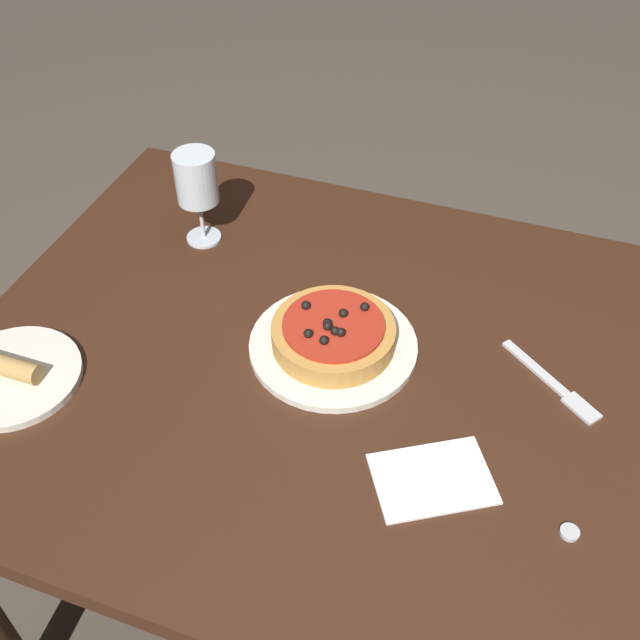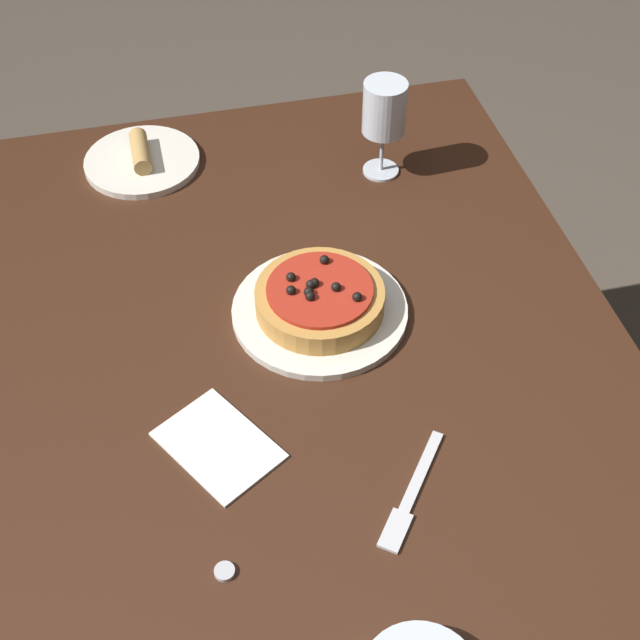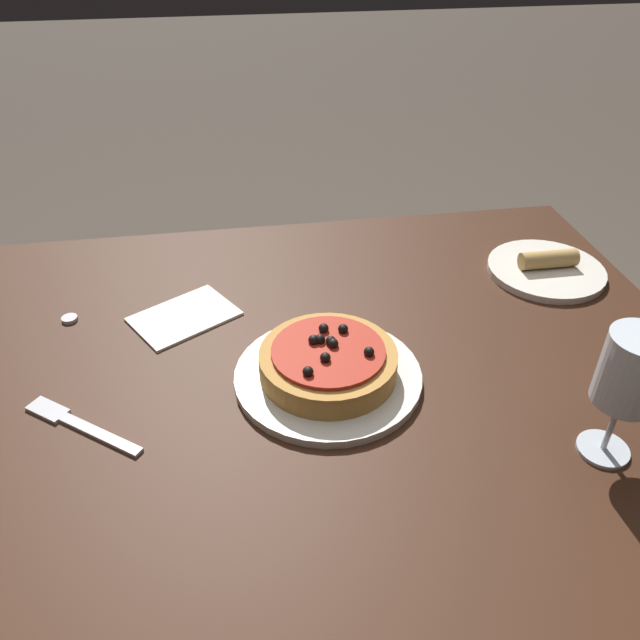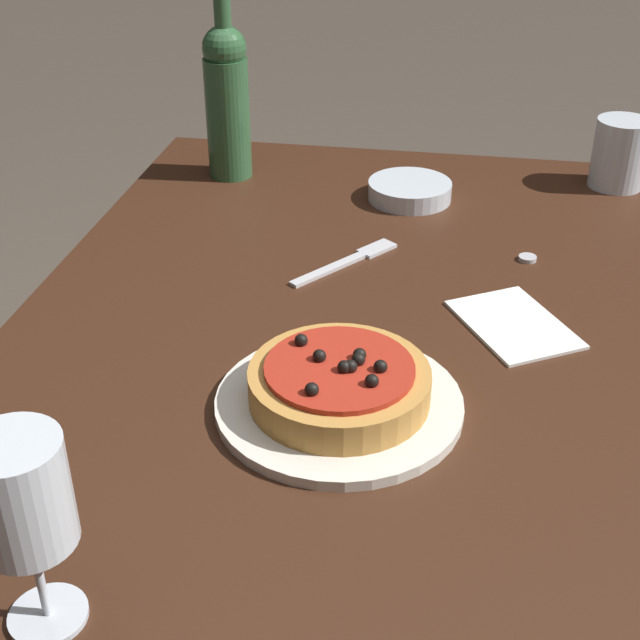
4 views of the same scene
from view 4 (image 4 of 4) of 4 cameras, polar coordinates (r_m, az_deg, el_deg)
name	(u,v)px [view 4 (image 4 of 4)]	position (r m, az deg, el deg)	size (l,w,h in m)	color
dining_table	(372,420)	(1.05, 3.35, -6.38)	(1.31, 0.88, 0.73)	#381E11
dinner_plate	(339,403)	(0.92, 1.22, -5.36)	(0.25, 0.25, 0.01)	silver
pizza	(339,383)	(0.90, 1.25, -4.04)	(0.19, 0.19, 0.05)	#BC843D
wine_glass	(22,499)	(0.67, -18.55, -10.82)	(0.07, 0.07, 0.17)	silver
wine_bottle	(227,97)	(1.44, -5.97, 14.01)	(0.07, 0.07, 0.31)	#2D5633
water_cup	(620,153)	(1.49, 18.64, 10.07)	(0.08, 0.08, 0.11)	silver
side_bowl	(409,191)	(1.39, 5.75, 8.24)	(0.13, 0.13, 0.03)	silver
fork	(350,260)	(1.20, 1.96, 3.86)	(0.16, 0.13, 0.00)	silver
paper_napkin	(514,324)	(1.08, 12.30, -0.26)	(0.18, 0.17, 0.00)	white
bottle_cap	(528,258)	(1.23, 13.14, 3.87)	(0.02, 0.02, 0.01)	#B7B7BC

